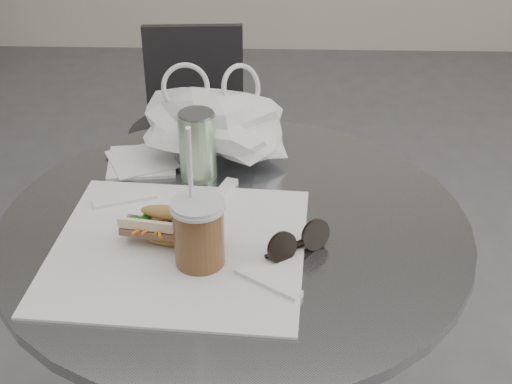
{
  "coord_description": "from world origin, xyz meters",
  "views": [
    {
      "loc": [
        0.06,
        -0.75,
        1.38
      ],
      "look_at": [
        0.04,
        0.21,
        0.79
      ],
      "focal_mm": 50.0,
      "sensor_mm": 36.0,
      "label": 1
    }
  ],
  "objects_px": {
    "cafe_table": "(236,347)",
    "chair_far": "(196,165)",
    "iced_coffee": "(199,232)",
    "banh_mi": "(171,227)",
    "sunglasses": "(298,243)",
    "drink_can": "(198,145)"
  },
  "relations": [
    {
      "from": "iced_coffee",
      "to": "chair_far",
      "type": "bearing_deg",
      "value": 97.24
    },
    {
      "from": "banh_mi",
      "to": "sunglasses",
      "type": "distance_m",
      "value": 0.19
    },
    {
      "from": "cafe_table",
      "to": "banh_mi",
      "type": "distance_m",
      "value": 0.33
    },
    {
      "from": "cafe_table",
      "to": "chair_far",
      "type": "xyz_separation_m",
      "value": [
        -0.18,
        0.92,
        -0.15
      ]
    },
    {
      "from": "iced_coffee",
      "to": "sunglasses",
      "type": "xyz_separation_m",
      "value": [
        0.14,
        0.03,
        -0.04
      ]
    },
    {
      "from": "chair_far",
      "to": "sunglasses",
      "type": "relative_size",
      "value": 6.96
    },
    {
      "from": "chair_far",
      "to": "iced_coffee",
      "type": "xyz_separation_m",
      "value": [
        0.13,
        -1.04,
        0.48
      ]
    },
    {
      "from": "banh_mi",
      "to": "drink_can",
      "type": "height_order",
      "value": "drink_can"
    },
    {
      "from": "chair_far",
      "to": "sunglasses",
      "type": "distance_m",
      "value": 1.13
    },
    {
      "from": "chair_far",
      "to": "iced_coffee",
      "type": "bearing_deg",
      "value": 93.58
    },
    {
      "from": "cafe_table",
      "to": "banh_mi",
      "type": "relative_size",
      "value": 3.92
    },
    {
      "from": "iced_coffee",
      "to": "sunglasses",
      "type": "bearing_deg",
      "value": 12.01
    },
    {
      "from": "banh_mi",
      "to": "drink_can",
      "type": "relative_size",
      "value": 1.56
    },
    {
      "from": "chair_far",
      "to": "banh_mi",
      "type": "distance_m",
      "value": 1.09
    },
    {
      "from": "chair_far",
      "to": "banh_mi",
      "type": "relative_size",
      "value": 3.66
    },
    {
      "from": "banh_mi",
      "to": "cafe_table",
      "type": "bearing_deg",
      "value": 45.92
    },
    {
      "from": "chair_far",
      "to": "iced_coffee",
      "type": "distance_m",
      "value": 1.15
    },
    {
      "from": "iced_coffee",
      "to": "drink_can",
      "type": "height_order",
      "value": "iced_coffee"
    },
    {
      "from": "sunglasses",
      "to": "drink_can",
      "type": "distance_m",
      "value": 0.29
    },
    {
      "from": "cafe_table",
      "to": "chair_far",
      "type": "bearing_deg",
      "value": 100.72
    },
    {
      "from": "chair_far",
      "to": "banh_mi",
      "type": "height_order",
      "value": "banh_mi"
    },
    {
      "from": "cafe_table",
      "to": "iced_coffee",
      "type": "relative_size",
      "value": 3.27
    }
  ]
}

